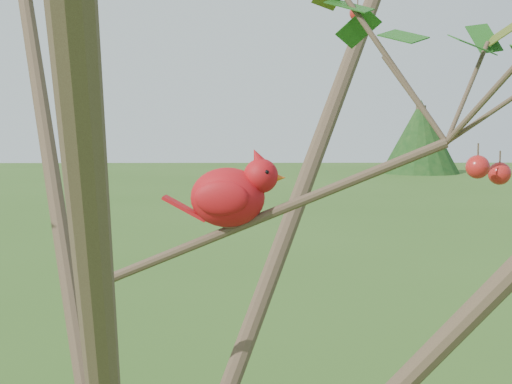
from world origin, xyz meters
The scene contains 3 objects.
crabapple_tree centered at (0.03, -0.02, 2.12)m, with size 2.35×2.05×2.95m.
cardinal centered at (0.18, 0.08, 2.11)m, with size 0.22×0.12×0.15m.
distant_trees centered at (-3.25, 24.23, 1.55)m, with size 39.87×15.93×3.33m.
Camera 1 is at (0.21, -1.16, 2.23)m, focal length 50.00 mm.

